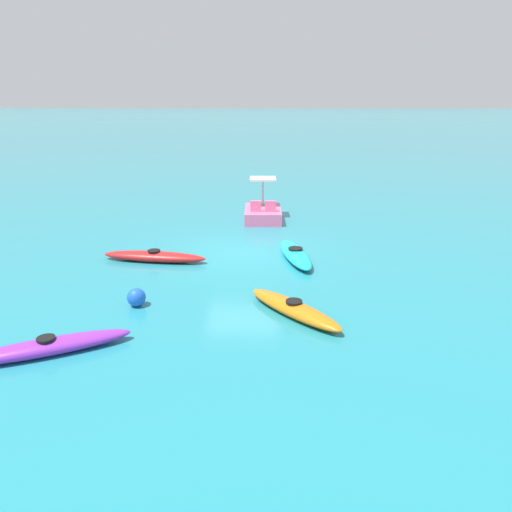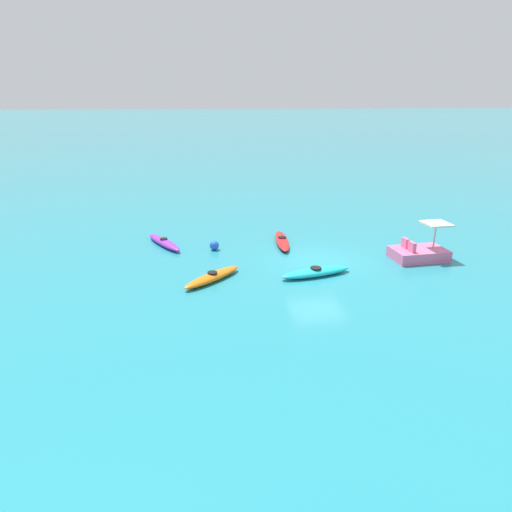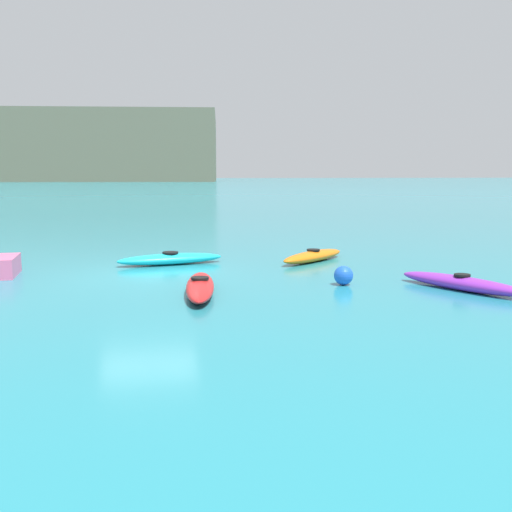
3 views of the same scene
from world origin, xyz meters
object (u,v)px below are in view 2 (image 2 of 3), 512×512
(kayak_cyan, at_px, (316,272))
(pedal_boat_pink, at_px, (419,252))
(kayak_orange, at_px, (212,277))
(kayak_purple, at_px, (164,242))
(kayak_red, at_px, (282,241))
(buoy_blue, at_px, (214,245))

(kayak_cyan, height_order, pedal_boat_pink, pedal_boat_pink)
(kayak_orange, bearing_deg, kayak_purple, -67.30)
(kayak_cyan, bearing_deg, kayak_purple, -39.03)
(kayak_purple, xyz_separation_m, pedal_boat_pink, (-11.52, 3.91, 0.17))
(kayak_cyan, bearing_deg, kayak_orange, -2.27)
(kayak_orange, xyz_separation_m, pedal_boat_pink, (-9.45, -1.04, 0.17))
(kayak_cyan, xyz_separation_m, kayak_purple, (6.31, -5.12, -0.00))
(kayak_purple, height_order, pedal_boat_pink, pedal_boat_pink)
(kayak_cyan, xyz_separation_m, kayak_red, (0.45, -4.43, -0.00))
(pedal_boat_pink, relative_size, buoy_blue, 5.49)
(buoy_blue, bearing_deg, kayak_purple, -24.50)
(buoy_blue, bearing_deg, kayak_red, -173.01)
(kayak_red, height_order, buoy_blue, buoy_blue)
(kayak_cyan, height_order, buoy_blue, buoy_blue)
(kayak_cyan, distance_m, kayak_red, 4.45)
(kayak_purple, distance_m, buoy_blue, 2.67)
(kayak_orange, distance_m, kayak_red, 5.70)
(kayak_red, bearing_deg, kayak_orange, 48.37)
(buoy_blue, bearing_deg, pedal_boat_pink, 162.87)
(pedal_boat_pink, bearing_deg, buoy_blue, -17.13)
(kayak_orange, relative_size, kayak_purple, 0.83)
(kayak_purple, bearing_deg, kayak_orange, 112.70)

